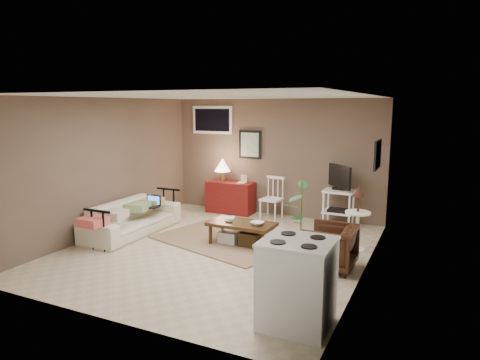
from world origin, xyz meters
The scene contains 20 objects.
floor centered at (0.00, 0.00, 0.00)m, with size 5.00×5.00×0.00m, color #C1B293.
art_back centered at (-0.55, 2.48, 1.45)m, with size 0.50×0.03×0.60m, color black.
art_right centered at (2.23, 1.05, 1.52)m, with size 0.03×0.60×0.45m, color black.
window centered at (-1.45, 2.48, 1.95)m, with size 0.96×0.03×0.60m, color white.
rug centered at (-0.08, 0.58, 0.01)m, with size 2.24×1.79×0.02m, color #88714F.
coffee_table centered at (0.24, 0.35, 0.23)m, with size 1.09×0.58×0.41m.
sofa centered at (-1.80, 0.12, 0.39)m, with size 1.97×0.58×0.77m, color beige.
sofa_pillows centered at (-1.75, -0.11, 0.47)m, with size 0.38×1.88×0.13m, color beige, non-canonical shape.
sofa_end_rails centered at (-1.69, 0.12, 0.33)m, with size 0.53×1.97×0.66m, color black, non-canonical shape.
laptop centered at (-1.61, 0.46, 0.50)m, with size 0.30×0.22×0.21m.
red_console centered at (-0.91, 2.23, 0.40)m, with size 1.00×0.44×1.16m.
spindle_chair centered at (0.09, 2.13, 0.40)m, with size 0.42×0.42×0.85m.
tv_stand centered at (1.42, 2.15, 0.62)m, with size 0.55×0.54×1.17m.
side_table centered at (2.00, 0.90, 0.65)m, with size 0.39×0.39×1.05m.
armchair centered at (1.79, -0.01, 0.34)m, with size 0.67×0.63×0.69m, color black.
potted_plant centered at (1.65, -0.95, 0.75)m, with size 0.35×0.35×1.41m.
stove centered at (1.86, -1.74, 0.47)m, with size 0.72×0.67×0.94m.
bowl centered at (0.53, 0.33, 0.49)m, with size 0.21×0.05×0.21m, color #3B2510.
book_table centered at (-0.11, 0.47, 0.49)m, with size 0.15×0.02×0.21m, color #3B2510.
book_console centered at (-0.68, 2.17, 0.77)m, with size 0.16×0.02×0.21m, color #3B2510.
Camera 1 is at (3.11, -5.74, 2.27)m, focal length 32.00 mm.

